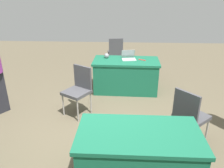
{
  "coord_description": "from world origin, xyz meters",
  "views": [
    {
      "loc": [
        -0.34,
        3.15,
        2.32
      ],
      "look_at": [
        -0.16,
        -0.16,
        0.9
      ],
      "focal_mm": 36.11,
      "sensor_mm": 36.0,
      "label": 1
    }
  ],
  "objects_px": {
    "table_foreground": "(126,75)",
    "chair_tucked_right": "(116,51)",
    "laptop_silver": "(129,58)",
    "yarn_ball": "(107,56)",
    "chair_tucked_left": "(189,114)",
    "scissors_red": "(142,60)",
    "chair_near_front": "(79,88)",
    "table_back_left": "(138,158)"
  },
  "relations": [
    {
      "from": "table_back_left",
      "to": "laptop_silver",
      "type": "xyz_separation_m",
      "value": [
        0.08,
        -2.93,
        0.42
      ]
    },
    {
      "from": "table_back_left",
      "to": "laptop_silver",
      "type": "relative_size",
      "value": 4.15
    },
    {
      "from": "yarn_ball",
      "to": "scissors_red",
      "type": "height_order",
      "value": "yarn_ball"
    },
    {
      "from": "table_foreground",
      "to": "scissors_red",
      "type": "distance_m",
      "value": 0.54
    },
    {
      "from": "chair_tucked_left",
      "to": "scissors_red",
      "type": "relative_size",
      "value": 5.28
    },
    {
      "from": "chair_near_front",
      "to": "laptop_silver",
      "type": "bearing_deg",
      "value": -96.65
    },
    {
      "from": "chair_near_front",
      "to": "laptop_silver",
      "type": "relative_size",
      "value": 2.7
    },
    {
      "from": "table_foreground",
      "to": "laptop_silver",
      "type": "xyz_separation_m",
      "value": [
        -0.06,
        -0.08,
        0.42
      ]
    },
    {
      "from": "chair_near_front",
      "to": "scissors_red",
      "type": "xyz_separation_m",
      "value": [
        -1.28,
        -1.18,
        0.22
      ]
    },
    {
      "from": "chair_near_front",
      "to": "table_back_left",
      "type": "bearing_deg",
      "value": 153.39
    },
    {
      "from": "chair_tucked_left",
      "to": "laptop_silver",
      "type": "height_order",
      "value": "laptop_silver"
    },
    {
      "from": "table_back_left",
      "to": "yarn_ball",
      "type": "xyz_separation_m",
      "value": [
        0.61,
        -3.0,
        0.44
      ]
    },
    {
      "from": "chair_tucked_left",
      "to": "laptop_silver",
      "type": "bearing_deg",
      "value": 161.78
    },
    {
      "from": "scissors_red",
      "to": "chair_tucked_left",
      "type": "bearing_deg",
      "value": -45.2
    },
    {
      "from": "chair_tucked_right",
      "to": "yarn_ball",
      "type": "xyz_separation_m",
      "value": [
        0.16,
        1.48,
        0.27
      ]
    },
    {
      "from": "laptop_silver",
      "to": "yarn_ball",
      "type": "height_order",
      "value": "laptop_silver"
    },
    {
      "from": "chair_tucked_right",
      "to": "laptop_silver",
      "type": "bearing_deg",
      "value": -84.71
    },
    {
      "from": "table_foreground",
      "to": "laptop_silver",
      "type": "height_order",
      "value": "laptop_silver"
    },
    {
      "from": "table_foreground",
      "to": "chair_near_front",
      "type": "bearing_deg",
      "value": 51.48
    },
    {
      "from": "laptop_silver",
      "to": "table_back_left",
      "type": "bearing_deg",
      "value": 83.43
    },
    {
      "from": "chair_tucked_right",
      "to": "chair_tucked_left",
      "type": "bearing_deg",
      "value": -78.88
    },
    {
      "from": "chair_near_front",
      "to": "scissors_red",
      "type": "distance_m",
      "value": 1.76
    },
    {
      "from": "laptop_silver",
      "to": "scissors_red",
      "type": "bearing_deg",
      "value": 162.89
    },
    {
      "from": "chair_near_front",
      "to": "chair_tucked_right",
      "type": "relative_size",
      "value": 1.0
    },
    {
      "from": "scissors_red",
      "to": "chair_tucked_right",
      "type": "bearing_deg",
      "value": 141.83
    },
    {
      "from": "table_foreground",
      "to": "yarn_ball",
      "type": "xyz_separation_m",
      "value": [
        0.47,
        -0.15,
        0.44
      ]
    },
    {
      "from": "chair_tucked_right",
      "to": "yarn_ball",
      "type": "relative_size",
      "value": 8.15
    },
    {
      "from": "chair_tucked_right",
      "to": "yarn_ball",
      "type": "height_order",
      "value": "chair_tucked_right"
    },
    {
      "from": "table_back_left",
      "to": "yarn_ball",
      "type": "relative_size",
      "value": 12.56
    },
    {
      "from": "table_foreground",
      "to": "scissors_red",
      "type": "relative_size",
      "value": 8.61
    },
    {
      "from": "table_foreground",
      "to": "table_back_left",
      "type": "bearing_deg",
      "value": 92.84
    },
    {
      "from": "laptop_silver",
      "to": "chair_tucked_right",
      "type": "bearing_deg",
      "value": -84.74
    },
    {
      "from": "table_back_left",
      "to": "chair_near_front",
      "type": "bearing_deg",
      "value": -58.33
    },
    {
      "from": "laptop_silver",
      "to": "yarn_ball",
      "type": "bearing_deg",
      "value": -15.49
    },
    {
      "from": "laptop_silver",
      "to": "scissors_red",
      "type": "xyz_separation_m",
      "value": [
        -0.31,
        0.05,
        -0.04
      ]
    },
    {
      "from": "table_back_left",
      "to": "chair_tucked_left",
      "type": "distance_m",
      "value": 1.18
    },
    {
      "from": "scissors_red",
      "to": "table_foreground",
      "type": "bearing_deg",
      "value": -146.31
    },
    {
      "from": "chair_near_front",
      "to": "chair_tucked_left",
      "type": "relative_size",
      "value": 1.01
    },
    {
      "from": "table_back_left",
      "to": "chair_tucked_left",
      "type": "bearing_deg",
      "value": -134.67
    },
    {
      "from": "chair_tucked_left",
      "to": "laptop_silver",
      "type": "relative_size",
      "value": 2.68
    },
    {
      "from": "table_foreground",
      "to": "chair_tucked_right",
      "type": "distance_m",
      "value": 1.67
    },
    {
      "from": "chair_tucked_right",
      "to": "scissors_red",
      "type": "distance_m",
      "value": 1.75
    }
  ]
}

